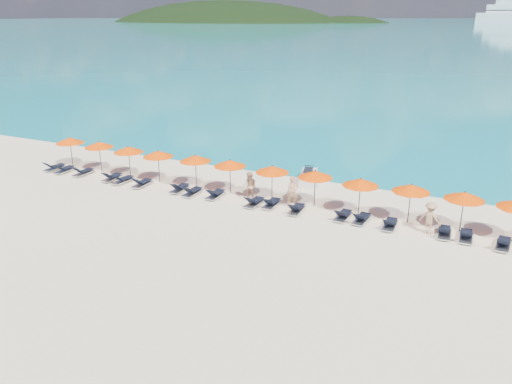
% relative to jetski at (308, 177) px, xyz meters
% --- Properties ---
extents(ground, '(1400.00, 1400.00, 0.00)m').
position_rel_jetski_xyz_m(ground, '(-0.95, -9.32, -0.40)').
color(ground, beige).
extents(sea, '(1600.00, 1300.00, 0.01)m').
position_rel_jetski_xyz_m(sea, '(-0.95, 650.68, -0.40)').
color(sea, '#1FA9B2').
rests_on(sea, ground).
extents(headland_main, '(374.00, 242.00, 126.50)m').
position_rel_jetski_xyz_m(headland_main, '(-300.95, 530.68, -38.40)').
color(headland_main, black).
rests_on(headland_main, ground).
extents(headland_small, '(162.00, 126.00, 85.50)m').
position_rel_jetski_xyz_m(headland_small, '(-150.95, 550.68, -35.40)').
color(headland_small, black).
rests_on(headland_small, ground).
extents(jetski, '(1.68, 2.91, 0.98)m').
position_rel_jetski_xyz_m(jetski, '(0.00, 0.00, 0.00)').
color(jetski, silver).
rests_on(jetski, ground).
extents(beachgoer_a, '(0.85, 0.74, 1.95)m').
position_rel_jetski_xyz_m(beachgoer_a, '(0.76, -4.86, 0.57)').
color(beachgoer_a, tan).
rests_on(beachgoer_a, ground).
extents(beachgoer_b, '(0.98, 0.70, 1.81)m').
position_rel_jetski_xyz_m(beachgoer_b, '(-2.06, -4.86, 0.50)').
color(beachgoer_b, tan).
rests_on(beachgoer_b, ground).
extents(beachgoer_c, '(1.24, 0.81, 1.77)m').
position_rel_jetski_xyz_m(beachgoer_c, '(8.61, -5.23, 0.48)').
color(beachgoer_c, tan).
rests_on(beachgoer_c, ground).
extents(umbrella_0, '(2.10, 2.10, 2.28)m').
position_rel_jetski_xyz_m(umbrella_0, '(-17.42, -4.09, 1.61)').
color(umbrella_0, black).
rests_on(umbrella_0, ground).
extents(umbrella_1, '(2.10, 2.10, 2.28)m').
position_rel_jetski_xyz_m(umbrella_1, '(-14.57, -4.13, 1.61)').
color(umbrella_1, black).
rests_on(umbrella_1, ground).
extents(umbrella_2, '(2.10, 2.10, 2.28)m').
position_rel_jetski_xyz_m(umbrella_2, '(-11.78, -4.29, 1.61)').
color(umbrella_2, black).
rests_on(umbrella_2, ground).
extents(umbrella_3, '(2.10, 2.10, 2.28)m').
position_rel_jetski_xyz_m(umbrella_3, '(-9.23, -4.34, 1.61)').
color(umbrella_3, black).
rests_on(umbrella_3, ground).
extents(umbrella_4, '(2.10, 2.10, 2.28)m').
position_rel_jetski_xyz_m(umbrella_4, '(-6.37, -4.20, 1.61)').
color(umbrella_4, black).
rests_on(umbrella_4, ground).
extents(umbrella_5, '(2.10, 2.10, 2.28)m').
position_rel_jetski_xyz_m(umbrella_5, '(-3.78, -4.23, 1.61)').
color(umbrella_5, black).
rests_on(umbrella_5, ground).
extents(umbrella_6, '(2.10, 2.10, 2.28)m').
position_rel_jetski_xyz_m(umbrella_6, '(-0.85, -4.24, 1.61)').
color(umbrella_6, black).
rests_on(umbrella_6, ground).
extents(umbrella_7, '(2.10, 2.10, 2.28)m').
position_rel_jetski_xyz_m(umbrella_7, '(1.85, -4.07, 1.61)').
color(umbrella_7, black).
rests_on(umbrella_7, ground).
extents(umbrella_8, '(2.10, 2.10, 2.28)m').
position_rel_jetski_xyz_m(umbrella_8, '(4.63, -4.36, 1.61)').
color(umbrella_8, black).
rests_on(umbrella_8, ground).
extents(umbrella_9, '(2.10, 2.10, 2.28)m').
position_rel_jetski_xyz_m(umbrella_9, '(7.36, -4.18, 1.61)').
color(umbrella_9, black).
rests_on(umbrella_9, ground).
extents(umbrella_10, '(2.10, 2.10, 2.28)m').
position_rel_jetski_xyz_m(umbrella_10, '(10.07, -4.24, 1.61)').
color(umbrella_10, black).
rests_on(umbrella_10, ground).
extents(lounger_0, '(0.76, 1.74, 0.66)m').
position_rel_jetski_xyz_m(lounger_0, '(-17.90, -5.44, -0.17)').
color(lounger_0, silver).
rests_on(lounger_0, ground).
extents(lounger_1, '(0.67, 1.72, 0.66)m').
position_rel_jetski_xyz_m(lounger_1, '(-16.81, -5.51, -0.17)').
color(lounger_1, silver).
rests_on(lounger_1, ground).
extents(lounger_2, '(0.63, 1.70, 0.66)m').
position_rel_jetski_xyz_m(lounger_2, '(-15.10, -5.43, -0.17)').
color(lounger_2, silver).
rests_on(lounger_2, ground).
extents(lounger_3, '(0.72, 1.73, 0.66)m').
position_rel_jetski_xyz_m(lounger_3, '(-12.45, -5.46, -0.17)').
color(lounger_3, silver).
rests_on(lounger_3, ground).
extents(lounger_4, '(0.78, 1.75, 0.66)m').
position_rel_jetski_xyz_m(lounger_4, '(-11.41, -5.59, -0.17)').
color(lounger_4, silver).
rests_on(lounger_4, ground).
extents(lounger_5, '(0.66, 1.72, 0.66)m').
position_rel_jetski_xyz_m(lounger_5, '(-9.77, -5.60, -0.17)').
color(lounger_5, silver).
rests_on(lounger_5, ground).
extents(lounger_6, '(0.71, 1.73, 0.66)m').
position_rel_jetski_xyz_m(lounger_6, '(-6.93, -5.36, -0.17)').
color(lounger_6, silver).
rests_on(lounger_6, ground).
extents(lounger_7, '(0.63, 1.70, 0.66)m').
position_rel_jetski_xyz_m(lounger_7, '(-5.82, -5.61, -0.17)').
color(lounger_7, silver).
rests_on(lounger_7, ground).
extents(lounger_8, '(0.68, 1.72, 0.66)m').
position_rel_jetski_xyz_m(lounger_8, '(-4.25, -5.37, -0.17)').
color(lounger_8, silver).
rests_on(lounger_8, ground).
extents(lounger_9, '(0.70, 1.73, 0.66)m').
position_rel_jetski_xyz_m(lounger_9, '(-1.44, -5.57, -0.17)').
color(lounger_9, silver).
rests_on(lounger_9, ground).
extents(lounger_10, '(0.62, 1.70, 0.66)m').
position_rel_jetski_xyz_m(lounger_10, '(-0.43, -5.29, -0.17)').
color(lounger_10, silver).
rests_on(lounger_10, ground).
extents(lounger_11, '(0.70, 1.73, 0.66)m').
position_rel_jetski_xyz_m(lounger_11, '(1.26, -5.51, -0.17)').
color(lounger_11, silver).
rests_on(lounger_11, ground).
extents(lounger_12, '(0.70, 1.73, 0.66)m').
position_rel_jetski_xyz_m(lounger_12, '(3.98, -5.28, -0.17)').
color(lounger_12, silver).
rests_on(lounger_12, ground).
extents(lounger_13, '(0.75, 1.74, 0.66)m').
position_rel_jetski_xyz_m(lounger_13, '(5.04, -5.29, -0.17)').
color(lounger_13, silver).
rests_on(lounger_13, ground).
extents(lounger_14, '(0.64, 1.71, 0.66)m').
position_rel_jetski_xyz_m(lounger_14, '(6.62, -5.38, -0.17)').
color(lounger_14, silver).
rests_on(lounger_14, ground).
extents(lounger_15, '(0.76, 1.75, 0.66)m').
position_rel_jetski_xyz_m(lounger_15, '(9.40, -5.24, -0.17)').
color(lounger_15, silver).
rests_on(lounger_15, ground).
extents(lounger_16, '(0.70, 1.73, 0.66)m').
position_rel_jetski_xyz_m(lounger_16, '(10.45, -5.24, -0.17)').
color(lounger_16, silver).
rests_on(lounger_16, ground).
extents(lounger_17, '(0.78, 1.75, 0.66)m').
position_rel_jetski_xyz_m(lounger_17, '(12.18, -5.43, -0.17)').
color(lounger_17, silver).
rests_on(lounger_17, ground).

